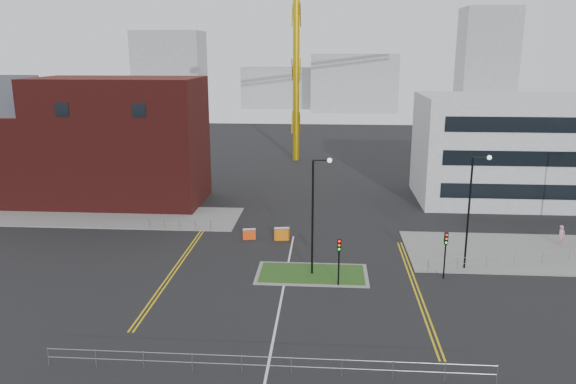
% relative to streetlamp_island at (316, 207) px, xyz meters
% --- Properties ---
extents(ground, '(200.00, 200.00, 0.00)m').
position_rel_streetlamp_island_xyz_m(ground, '(-2.22, -8.00, -5.41)').
color(ground, black).
rests_on(ground, ground).
extents(pavement_left, '(28.00, 8.00, 0.12)m').
position_rel_streetlamp_island_xyz_m(pavement_left, '(-22.22, 14.00, -5.35)').
color(pavement_left, slate).
rests_on(pavement_left, ground).
extents(pavement_right, '(24.00, 10.00, 0.12)m').
position_rel_streetlamp_island_xyz_m(pavement_right, '(19.78, 6.00, -5.35)').
color(pavement_right, slate).
rests_on(pavement_right, ground).
extents(island_kerb, '(8.60, 4.60, 0.08)m').
position_rel_streetlamp_island_xyz_m(island_kerb, '(-0.22, 0.00, -5.37)').
color(island_kerb, slate).
rests_on(island_kerb, ground).
extents(grass_island, '(8.00, 4.00, 0.12)m').
position_rel_streetlamp_island_xyz_m(grass_island, '(-0.22, 0.00, -5.35)').
color(grass_island, '#1F4617').
rests_on(grass_island, ground).
extents(brick_building, '(24.20, 10.07, 14.24)m').
position_rel_streetlamp_island_xyz_m(brick_building, '(-25.19, 20.00, 1.44)').
color(brick_building, '#4B1412').
rests_on(brick_building, ground).
extents(office_block, '(25.00, 12.20, 12.00)m').
position_rel_streetlamp_island_xyz_m(office_block, '(23.79, 23.97, 0.59)').
color(office_block, '#AAADAF').
rests_on(office_block, ground).
extents(streetlamp_island, '(1.46, 0.36, 9.18)m').
position_rel_streetlamp_island_xyz_m(streetlamp_island, '(0.00, 0.00, 0.00)').
color(streetlamp_island, black).
rests_on(streetlamp_island, ground).
extents(streetlamp_right_near, '(1.46, 0.36, 9.18)m').
position_rel_streetlamp_island_xyz_m(streetlamp_right_near, '(12.00, 2.00, 0.00)').
color(streetlamp_right_near, black).
rests_on(streetlamp_right_near, ground).
extents(traffic_light_island, '(0.28, 0.33, 3.65)m').
position_rel_streetlamp_island_xyz_m(traffic_light_island, '(1.78, -2.02, -2.85)').
color(traffic_light_island, black).
rests_on(traffic_light_island, ground).
extents(traffic_light_right, '(0.28, 0.33, 3.65)m').
position_rel_streetlamp_island_xyz_m(traffic_light_right, '(9.78, -0.02, -2.85)').
color(traffic_light_right, black).
rests_on(traffic_light_right, ground).
extents(railing_front, '(24.05, 0.05, 1.10)m').
position_rel_streetlamp_island_xyz_m(railing_front, '(-2.22, -14.00, -4.63)').
color(railing_front, gray).
rests_on(railing_front, ground).
extents(railing_left, '(6.05, 0.05, 1.10)m').
position_rel_streetlamp_island_xyz_m(railing_left, '(-13.22, 10.00, -4.67)').
color(railing_left, gray).
rests_on(railing_left, ground).
extents(railing_right, '(19.05, 5.05, 1.10)m').
position_rel_streetlamp_island_xyz_m(railing_right, '(18.28, 3.50, -4.63)').
color(railing_right, gray).
rests_on(railing_right, ground).
extents(centre_line, '(0.15, 30.00, 0.01)m').
position_rel_streetlamp_island_xyz_m(centre_line, '(-2.22, -6.00, -5.41)').
color(centre_line, silver).
rests_on(centre_line, ground).
extents(yellow_left_a, '(0.12, 24.00, 0.01)m').
position_rel_streetlamp_island_xyz_m(yellow_left_a, '(-11.22, 2.00, -5.41)').
color(yellow_left_a, gold).
rests_on(yellow_left_a, ground).
extents(yellow_left_b, '(0.12, 24.00, 0.01)m').
position_rel_streetlamp_island_xyz_m(yellow_left_b, '(-10.92, 2.00, -5.41)').
color(yellow_left_b, gold).
rests_on(yellow_left_b, ground).
extents(yellow_right_a, '(0.12, 20.00, 0.01)m').
position_rel_streetlamp_island_xyz_m(yellow_right_a, '(7.28, -2.00, -5.41)').
color(yellow_right_a, gold).
rests_on(yellow_right_a, ground).
extents(yellow_right_b, '(0.12, 20.00, 0.01)m').
position_rel_streetlamp_island_xyz_m(yellow_right_b, '(7.58, -2.00, -5.41)').
color(yellow_right_b, gold).
rests_on(yellow_right_b, ground).
extents(skyline_a, '(18.00, 12.00, 22.00)m').
position_rel_streetlamp_island_xyz_m(skyline_a, '(-42.22, 112.00, 5.59)').
color(skyline_a, gray).
rests_on(skyline_a, ground).
extents(skyline_b, '(24.00, 12.00, 16.00)m').
position_rel_streetlamp_island_xyz_m(skyline_b, '(7.78, 122.00, 2.59)').
color(skyline_b, gray).
rests_on(skyline_b, ground).
extents(skyline_c, '(14.00, 12.00, 28.00)m').
position_rel_streetlamp_island_xyz_m(skyline_c, '(42.78, 117.00, 8.59)').
color(skyline_c, gray).
rests_on(skyline_c, ground).
extents(skyline_d, '(30.00, 12.00, 12.00)m').
position_rel_streetlamp_island_xyz_m(skyline_d, '(-10.22, 132.00, 0.59)').
color(skyline_d, gray).
rests_on(skyline_d, ground).
extents(pedestrian, '(0.82, 0.72, 1.89)m').
position_rel_streetlamp_island_xyz_m(pedestrian, '(21.56, 8.19, -4.47)').
color(pedestrian, '#CE859A').
rests_on(pedestrian, ground).
extents(barrier_left, '(1.43, 0.67, 1.16)m').
position_rel_streetlamp_island_xyz_m(barrier_left, '(-3.22, 8.00, -4.78)').
color(barrier_left, orange).
rests_on(barrier_left, ground).
extents(barrier_mid, '(1.21, 0.58, 0.98)m').
position_rel_streetlamp_island_xyz_m(barrier_mid, '(-6.22, 8.00, -4.88)').
color(barrier_mid, '#F8470D').
rests_on(barrier_mid, ground).
extents(barrier_right, '(1.25, 0.64, 1.00)m').
position_rel_streetlamp_island_xyz_m(barrier_right, '(-3.22, 8.00, -4.87)').
color(barrier_right, red).
rests_on(barrier_right, ground).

